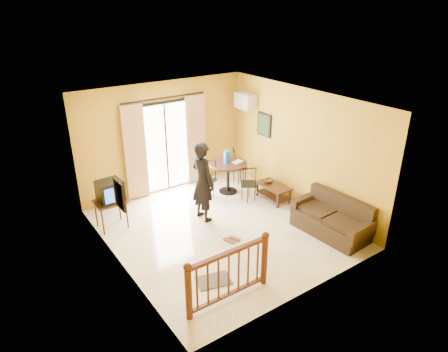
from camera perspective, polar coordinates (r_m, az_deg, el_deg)
ground at (r=8.75m, az=-0.41°, el=-7.56°), size 5.00×5.00×0.00m
room_shell at (r=7.99m, az=-0.44°, el=2.91°), size 5.00×5.00×5.00m
balcony_door at (r=10.15m, az=-8.23°, el=4.22°), size 2.25×0.14×2.46m
tv_table at (r=8.89m, az=-15.96°, el=-3.87°), size 0.64×0.53×0.64m
television at (r=8.76m, az=-15.98°, el=-2.08°), size 0.52×0.48×0.45m
picture_left at (r=6.97m, az=-14.71°, el=-2.60°), size 0.05×0.42×0.52m
dining_table at (r=10.09m, az=0.58°, el=1.03°), size 0.97×0.97×0.80m
water_jug at (r=9.99m, az=0.43°, el=2.76°), size 0.16×0.16×0.31m
serving_tray at (r=10.07m, az=1.91°, el=2.04°), size 0.31×0.23×0.02m
dining_chairs at (r=10.30m, az=1.13°, el=-2.39°), size 1.77×1.55×0.95m
air_conditioner at (r=10.55m, az=3.01°, el=10.66°), size 0.31×0.60×0.40m
botanical_print at (r=10.26m, az=5.74°, el=7.31°), size 0.05×0.50×0.60m
coffee_table at (r=9.92m, az=7.07°, el=-1.98°), size 0.49×0.88×0.39m
bowl at (r=9.99m, az=6.36°, el=-0.73°), size 0.25×0.25×0.07m
sofa at (r=8.77m, az=15.23°, el=-6.09°), size 0.88×1.74×0.81m
standing_person at (r=8.75m, az=-3.06°, el=-0.83°), size 0.49×0.70×1.82m
stair_balustrade at (r=6.60m, az=0.69°, el=-13.48°), size 1.63×0.13×1.04m
doormat at (r=7.31m, az=-1.48°, el=-14.70°), size 0.68×0.54×0.02m
sandals at (r=8.37m, az=1.15°, el=-9.06°), size 0.31×0.27×0.03m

